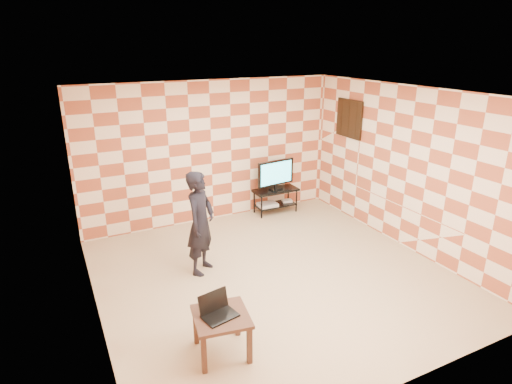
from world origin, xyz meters
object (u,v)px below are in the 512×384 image
at_px(tv, 276,173).
at_px(person, 201,223).
at_px(tv_stand, 275,196).
at_px(side_table, 221,322).

xyz_separation_m(tv, person, (-2.16, -1.59, -0.04)).
bearing_deg(tv_stand, side_table, -127.02).
distance_m(side_table, person, 1.94).
bearing_deg(tv, person, -143.74).
bearing_deg(person, tv, -8.31).
height_order(tv_stand, tv, tv).
bearing_deg(person, tv_stand, -8.26).
xyz_separation_m(side_table, person, (0.43, 1.85, 0.39)).
height_order(tv_stand, side_table, same).
relative_size(tv_stand, side_table, 1.34).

